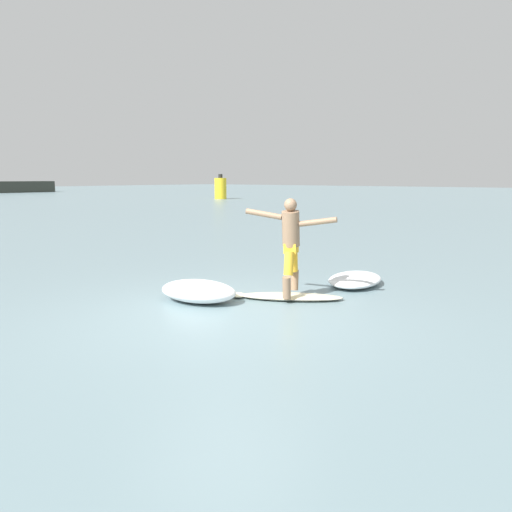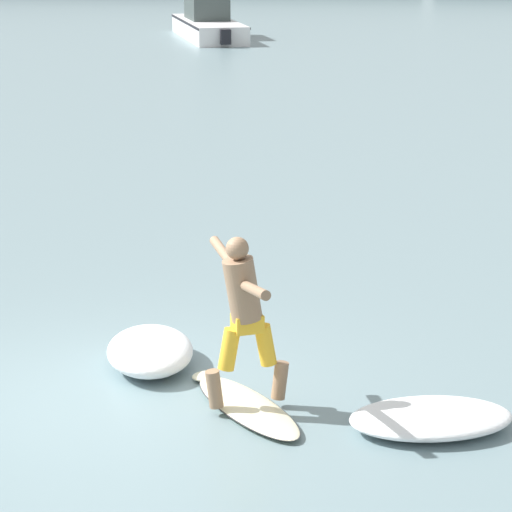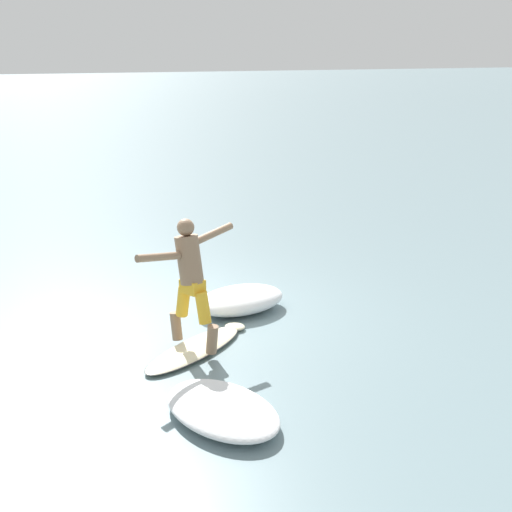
# 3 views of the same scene
# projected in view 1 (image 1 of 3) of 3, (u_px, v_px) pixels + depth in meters

# --- Properties ---
(ground_plane) EXTENTS (200.00, 200.00, 0.00)m
(ground_plane) POSITION_uv_depth(u_px,v_px,m) (226.00, 314.00, 7.29)
(ground_plane) COLOR gray
(surfboard) EXTENTS (1.36, 1.77, 0.22)m
(surfboard) POSITION_uv_depth(u_px,v_px,m) (289.00, 297.00, 8.20)
(surfboard) COLOR beige
(surfboard) RESTS_ON ground
(surfer) EXTENTS (0.80, 1.40, 1.58)m
(surfer) POSITION_uv_depth(u_px,v_px,m) (291.00, 239.00, 8.02)
(surfer) COLOR #8D6C51
(surfer) RESTS_ON surfboard
(channel_marker_buoy) EXTENTS (1.10, 1.10, 2.28)m
(channel_marker_buoy) POSITION_uv_depth(u_px,v_px,m) (220.00, 188.00, 45.96)
(channel_marker_buoy) COLOR yellow
(channel_marker_buoy) RESTS_ON ground
(wave_foam_at_tail) EXTENTS (1.08, 1.45, 0.34)m
(wave_foam_at_tail) POSITION_uv_depth(u_px,v_px,m) (198.00, 291.00, 8.04)
(wave_foam_at_tail) COLOR white
(wave_foam_at_tail) RESTS_ON ground
(wave_foam_at_nose) EXTENTS (1.63, 1.22, 0.21)m
(wave_foam_at_nose) POSITION_uv_depth(u_px,v_px,m) (355.00, 279.00, 9.26)
(wave_foam_at_nose) COLOR white
(wave_foam_at_nose) RESTS_ON ground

